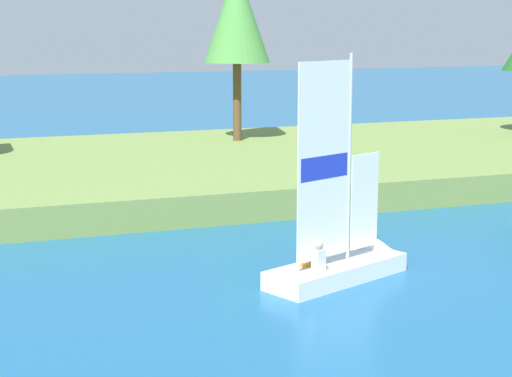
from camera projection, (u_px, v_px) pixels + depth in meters
shore_bank at (184, 169)px, 33.33m from camera, size 80.00×15.51×0.99m
shoreline_tree_midleft at (237, 15)px, 36.71m from camera, size 2.85×2.85×7.49m
sailboat at (353, 256)px, 20.75m from camera, size 4.39×2.72×5.69m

